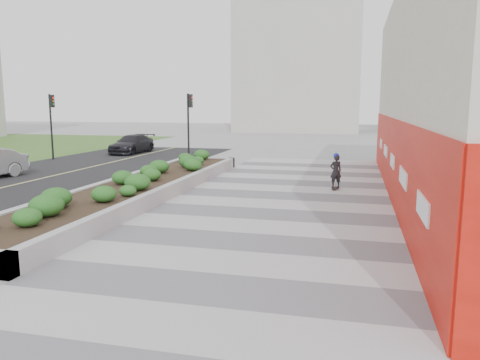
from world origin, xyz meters
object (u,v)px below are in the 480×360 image
object	(u,v)px
planter	(140,185)
car_dark	(132,144)
traffic_signal_far	(52,117)
skateboarder	(336,171)
traffic_signal_near	(189,117)

from	to	relation	value
planter	car_dark	distance (m)	16.95
planter	car_dark	xyz separation A→B (m)	(-7.88, 15.00, 0.25)
planter	traffic_signal_far	distance (m)	15.00
traffic_signal_far	skateboarder	distance (m)	19.65
traffic_signal_near	skateboarder	distance (m)	11.88
planter	traffic_signal_far	size ratio (longest dim) A/B	4.29
traffic_signal_near	skateboarder	size ratio (longest dim) A/B	2.73
planter	traffic_signal_near	size ratio (longest dim) A/B	4.29
traffic_signal_far	car_dark	world-z (taller)	traffic_signal_far
skateboarder	planter	bearing A→B (deg)	-147.96
planter	car_dark	bearing A→B (deg)	117.72
planter	traffic_signal_near	world-z (taller)	traffic_signal_near
traffic_signal_near	traffic_signal_far	bearing A→B (deg)	-176.89
traffic_signal_near	car_dark	distance (m)	7.91
planter	traffic_signal_near	xyz separation A→B (m)	(-1.73, 10.50, 2.34)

